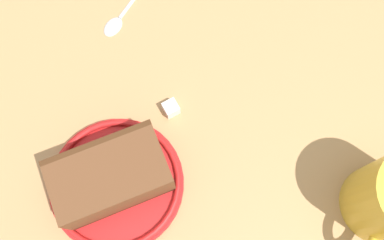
% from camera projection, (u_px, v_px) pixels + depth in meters
% --- Properties ---
extents(ground_plane, '(1.53, 1.53, 0.03)m').
position_uv_depth(ground_plane, '(215.00, 164.00, 0.50)').
color(ground_plane, tan).
extents(small_plate, '(0.15, 0.15, 0.02)m').
position_uv_depth(small_plate, '(117.00, 183.00, 0.47)').
color(small_plate, red).
rests_on(small_plate, ground_plane).
extents(cake_slice, '(0.13, 0.10, 0.06)m').
position_uv_depth(cake_slice, '(111.00, 176.00, 0.44)').
color(cake_slice, '#472814').
rests_on(cake_slice, small_plate).
extents(teaspoon, '(0.13, 0.05, 0.01)m').
position_uv_depth(teaspoon, '(123.00, 12.00, 0.54)').
color(teaspoon, silver).
rests_on(teaspoon, ground_plane).
extents(sugar_cube, '(0.02, 0.02, 0.02)m').
position_uv_depth(sugar_cube, '(172.00, 107.00, 0.50)').
color(sugar_cube, white).
rests_on(sugar_cube, ground_plane).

